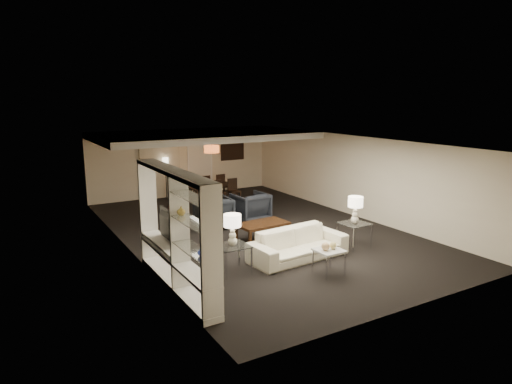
{
  "coord_description": "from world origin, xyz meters",
  "views": [
    {
      "loc": [
        -6.19,
        -10.59,
        3.68
      ],
      "look_at": [
        0.0,
        0.0,
        1.1
      ],
      "focal_mm": 32.0,
      "sensor_mm": 36.0,
      "label": 1
    }
  ],
  "objects_px": {
    "television": "(165,227)",
    "chair_fr": "(218,185)",
    "chair_fl": "(189,188)",
    "chair_fm": "(204,186)",
    "coffee_table": "(262,231)",
    "chair_nl": "(203,194)",
    "vase_amber": "(181,211)",
    "vase_blue": "(202,251)",
    "floor_lamp": "(166,178)",
    "side_table_left": "(233,259)",
    "table_lamp_left": "(232,230)",
    "armchair_left": "(214,212)",
    "table_lamp_right": "(355,210)",
    "dining_table": "(211,193)",
    "floor_speaker": "(211,234)",
    "armchair_right": "(250,207)",
    "chair_nr": "(234,191)",
    "sofa": "(298,244)",
    "pendant_light": "(212,149)",
    "chair_nm": "(219,193)",
    "side_table_right": "(354,235)",
    "marble_table": "(329,262)"
  },
  "relations": [
    {
      "from": "armchair_left",
      "to": "side_table_left",
      "type": "bearing_deg",
      "value": 75.41
    },
    {
      "from": "side_table_right",
      "to": "dining_table",
      "type": "xyz_separation_m",
      "value": [
        -0.92,
        6.44,
        -0.02
      ]
    },
    {
      "from": "chair_fr",
      "to": "vase_amber",
      "type": "bearing_deg",
      "value": 55.55
    },
    {
      "from": "vase_amber",
      "to": "television",
      "type": "bearing_deg",
      "value": 88.32
    },
    {
      "from": "vase_amber",
      "to": "chair_nr",
      "type": "bearing_deg",
      "value": 55.22
    },
    {
      "from": "sofa",
      "to": "chair_fl",
      "type": "relative_size",
      "value": 2.82
    },
    {
      "from": "television",
      "to": "vase_blue",
      "type": "bearing_deg",
      "value": 179.1
    },
    {
      "from": "side_table_left",
      "to": "table_lamp_left",
      "type": "relative_size",
      "value": 0.97
    },
    {
      "from": "table_lamp_left",
      "to": "table_lamp_right",
      "type": "height_order",
      "value": "same"
    },
    {
      "from": "vase_blue",
      "to": "floor_speaker",
      "type": "xyz_separation_m",
      "value": [
        1.23,
        2.34,
        -0.52
      ]
    },
    {
      "from": "marble_table",
      "to": "floor_speaker",
      "type": "distance_m",
      "value": 2.71
    },
    {
      "from": "armchair_left",
      "to": "floor_lamp",
      "type": "relative_size",
      "value": 0.64
    },
    {
      "from": "marble_table",
      "to": "vase_blue",
      "type": "relative_size",
      "value": 3.46
    },
    {
      "from": "chair_nl",
      "to": "floor_lamp",
      "type": "distance_m",
      "value": 1.98
    },
    {
      "from": "chair_fl",
      "to": "floor_lamp",
      "type": "bearing_deg",
      "value": -36.86
    },
    {
      "from": "table_lamp_right",
      "to": "television",
      "type": "bearing_deg",
      "value": 174.08
    },
    {
      "from": "television",
      "to": "chair_fl",
      "type": "relative_size",
      "value": 1.35
    },
    {
      "from": "armchair_left",
      "to": "chair_fm",
      "type": "height_order",
      "value": "armchair_left"
    },
    {
      "from": "armchair_right",
      "to": "vase_blue",
      "type": "height_order",
      "value": "vase_blue"
    },
    {
      "from": "pendant_light",
      "to": "floor_speaker",
      "type": "bearing_deg",
      "value": -115.34
    },
    {
      "from": "pendant_light",
      "to": "dining_table",
      "type": "height_order",
      "value": "pendant_light"
    },
    {
      "from": "chair_fr",
      "to": "armchair_left",
      "type": "bearing_deg",
      "value": 57.98
    },
    {
      "from": "television",
      "to": "chair_fr",
      "type": "relative_size",
      "value": 1.35
    },
    {
      "from": "armchair_right",
      "to": "dining_table",
      "type": "height_order",
      "value": "armchair_right"
    },
    {
      "from": "chair_fl",
      "to": "chair_fm",
      "type": "height_order",
      "value": "same"
    },
    {
      "from": "chair_fm",
      "to": "floor_lamp",
      "type": "distance_m",
      "value": 1.4
    },
    {
      "from": "table_lamp_right",
      "to": "chair_nl",
      "type": "distance_m",
      "value": 6.01
    },
    {
      "from": "table_lamp_right",
      "to": "dining_table",
      "type": "height_order",
      "value": "table_lamp_right"
    },
    {
      "from": "coffee_table",
      "to": "chair_fl",
      "type": "relative_size",
      "value": 1.55
    },
    {
      "from": "pendant_light",
      "to": "floor_lamp",
      "type": "bearing_deg",
      "value": 122.04
    },
    {
      "from": "table_lamp_right",
      "to": "television",
      "type": "height_order",
      "value": "television"
    },
    {
      "from": "armchair_right",
      "to": "vase_blue",
      "type": "xyz_separation_m",
      "value": [
        -3.62,
        -4.73,
        0.7
      ]
    },
    {
      "from": "chair_fm",
      "to": "vase_amber",
      "type": "bearing_deg",
      "value": 64.07
    },
    {
      "from": "pendant_light",
      "to": "television",
      "type": "xyz_separation_m",
      "value": [
        -3.58,
        -5.45,
        -0.84
      ]
    },
    {
      "from": "vase_blue",
      "to": "floor_lamp",
      "type": "bearing_deg",
      "value": 74.31
    },
    {
      "from": "coffee_table",
      "to": "chair_nl",
      "type": "bearing_deg",
      "value": 87.61
    },
    {
      "from": "coffee_table",
      "to": "table_lamp_right",
      "type": "distance_m",
      "value": 2.44
    },
    {
      "from": "table_lamp_left",
      "to": "chair_nm",
      "type": "xyz_separation_m",
      "value": [
        2.48,
        5.79,
        -0.52
      ]
    },
    {
      "from": "chair_fm",
      "to": "sofa",
      "type": "bearing_deg",
      "value": 84.28
    },
    {
      "from": "coffee_table",
      "to": "chair_nr",
      "type": "bearing_deg",
      "value": 71.83
    },
    {
      "from": "chair_nm",
      "to": "side_table_right",
      "type": "bearing_deg",
      "value": -85.22
    },
    {
      "from": "pendant_light",
      "to": "table_lamp_left",
      "type": "bearing_deg",
      "value": -111.13
    },
    {
      "from": "television",
      "to": "pendant_light",
      "type": "bearing_deg",
      "value": -33.32
    },
    {
      "from": "armchair_right",
      "to": "vase_amber",
      "type": "bearing_deg",
      "value": 43.14
    },
    {
      "from": "pendant_light",
      "to": "floor_speaker",
      "type": "distance_m",
      "value": 5.7
    },
    {
      "from": "side_table_left",
      "to": "vase_blue",
      "type": "bearing_deg",
      "value": -132.64
    },
    {
      "from": "chair_fm",
      "to": "floor_lamp",
      "type": "height_order",
      "value": "floor_lamp"
    },
    {
      "from": "floor_speaker",
      "to": "chair_fr",
      "type": "relative_size",
      "value": 1.48
    },
    {
      "from": "dining_table",
      "to": "chair_fl",
      "type": "relative_size",
      "value": 1.92
    },
    {
      "from": "chair_nm",
      "to": "chair_fl",
      "type": "xyz_separation_m",
      "value": [
        -0.6,
        1.3,
        0.0
      ]
    }
  ]
}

